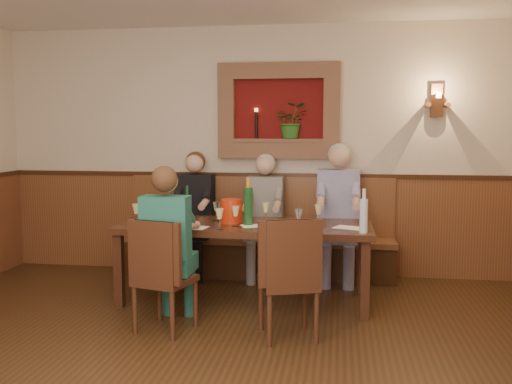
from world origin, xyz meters
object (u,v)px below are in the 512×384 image
dining_table (245,231)px  wine_bottle_green_b (187,207)px  person_bench_mid (264,228)px  spittoon_bucket (231,211)px  person_chair_front (169,260)px  chair_near_right (288,303)px  water_bottle (364,215)px  chair_near_left (164,298)px  wine_bottle_green_a (248,205)px  person_bench_right (338,225)px  bench (259,247)px  person_bench_left (194,225)px

dining_table → wine_bottle_green_b: size_ratio=6.84×
person_bench_mid → spittoon_bucket: 0.89m
person_chair_front → spittoon_bucket: (0.37, 0.81, 0.31)m
chair_near_right → person_bench_mid: person_bench_mid is taller
person_bench_mid → water_bottle: person_bench_mid is taller
chair_near_left → wine_bottle_green_a: wine_bottle_green_a is taller
wine_bottle_green_a → water_bottle: (1.05, -0.25, -0.03)m
person_chair_front → person_bench_right: bearing=49.4°
bench → person_bench_mid: (0.08, -0.10, 0.24)m
person_bench_left → wine_bottle_green_a: bearing=-49.9°
bench → wine_bottle_green_b: bench is taller
dining_table → bench: bench is taller
chair_near_left → water_bottle: 1.84m
spittoon_bucket → person_bench_right: bearing=38.6°
chair_near_left → wine_bottle_green_b: wine_bottle_green_b is taller
chair_near_right → wine_bottle_green_b: size_ratio=2.77×
dining_table → person_bench_right: person_bench_right is taller
chair_near_right → person_bench_mid: 1.84m
person_bench_right → dining_table: bearing=-136.4°
dining_table → chair_near_left: (-0.52, -0.92, -0.40)m
person_bench_right → spittoon_bucket: bearing=-141.4°
chair_near_right → wine_bottle_green_b: (-1.08, 0.97, 0.61)m
chair_near_left → water_bottle: (1.61, 0.60, 0.64)m
person_bench_right → bench: bearing=173.0°
chair_near_right → spittoon_bucket: 1.29m
spittoon_bucket → water_bottle: water_bottle is taller
wine_bottle_green_b → person_bench_right: bearing=28.7°
person_chair_front → wine_bottle_green_a: bearing=52.1°
person_bench_left → wine_bottle_green_a: person_bench_left is taller
person_chair_front → spittoon_bucket: person_chair_front is taller
bench → wine_bottle_green_a: size_ratio=6.75×
dining_table → person_bench_mid: 0.85m
water_bottle → spittoon_bucket: bearing=164.2°
chair_near_left → person_chair_front: (0.01, 0.14, 0.28)m
person_bench_mid → wine_bottle_green_a: 0.98m
chair_near_left → wine_bottle_green_b: (-0.06, 0.96, 0.62)m
person_bench_right → water_bottle: size_ratio=3.88×
spittoon_bucket → wine_bottle_green_a: bearing=-27.7°
dining_table → chair_near_right: chair_near_right is taller
bench → water_bottle: (1.10, -1.26, 0.58)m
wine_bottle_green_b → chair_near_left: bearing=-86.5°
person_bench_left → spittoon_bucket: (0.58, -0.81, 0.29)m
bench → person_bench_right: person_bench_right is taller
chair_near_right → water_bottle: water_bottle is taller
person_chair_front → wine_bottle_green_a: person_chair_front is taller
chair_near_left → person_bench_left: size_ratio=0.67×
person_bench_right → person_chair_front: size_ratio=1.10×
person_bench_left → person_bench_right: 1.59m
person_bench_left → wine_bottle_green_a: 1.24m
dining_table → bench: 1.01m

